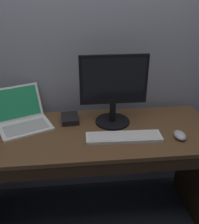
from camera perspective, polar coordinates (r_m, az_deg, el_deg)
ground_plane at (r=2.16m, az=-1.95°, el=-22.26°), size 14.00×14.00×0.00m
back_wall at (r=1.81m, az=-3.70°, el=22.89°), size 4.80×0.04×3.02m
desk at (r=1.79m, az=-2.18°, el=-11.50°), size 1.67×0.63×0.77m
laptop_white at (r=1.79m, az=-16.98°, el=-1.25°), size 0.43×0.43×0.23m
external_monitor at (r=1.66m, az=3.17°, el=5.06°), size 0.44×0.24×0.48m
wired_keyboard at (r=1.58m, az=5.49°, el=-5.67°), size 0.47×0.14×0.03m
computer_mouse at (r=1.66m, az=17.67°, el=-5.02°), size 0.07×0.11×0.04m
external_drive_box at (r=1.78m, az=-6.68°, el=-1.48°), size 0.13×0.16×0.04m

